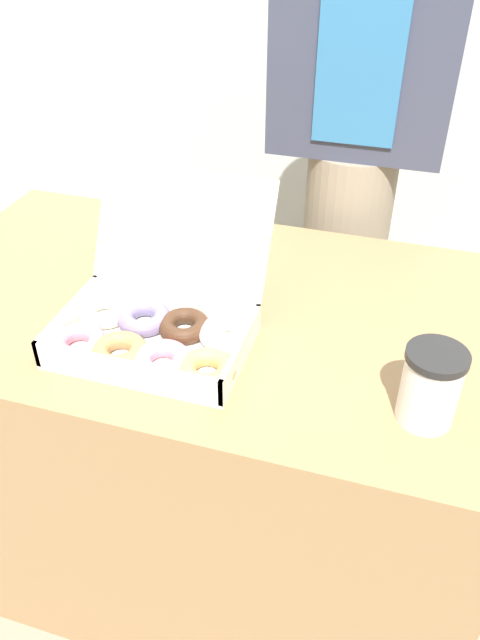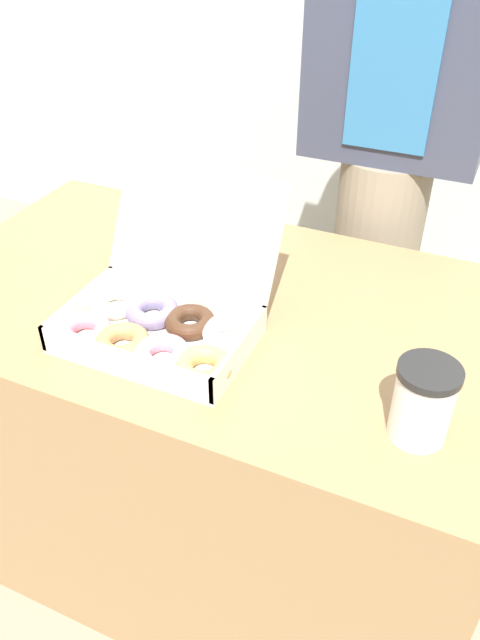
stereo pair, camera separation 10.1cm
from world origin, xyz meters
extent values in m
plane|color=gray|center=(0.00, 0.00, 0.00)|extent=(14.00, 14.00, 0.00)
cube|color=#99754C|center=(0.00, 0.00, 0.39)|extent=(1.16, 0.70, 0.77)
cube|color=white|center=(-0.02, -0.16, 0.77)|extent=(0.33, 0.22, 0.01)
cube|color=white|center=(-0.18, -0.16, 0.80)|extent=(0.01, 0.22, 0.05)
cube|color=white|center=(0.14, -0.16, 0.80)|extent=(0.01, 0.22, 0.05)
cube|color=white|center=(-0.02, -0.26, 0.80)|extent=(0.33, 0.01, 0.05)
cube|color=white|center=(-0.02, -0.06, 0.80)|extent=(0.33, 0.01, 0.05)
cube|color=white|center=(-0.02, 0.00, 0.92)|extent=(0.33, 0.11, 0.19)
torus|color=pink|center=(-0.14, -0.21, 0.79)|extent=(0.10, 0.10, 0.03)
torus|color=silver|center=(-0.14, -0.11, 0.79)|extent=(0.10, 0.10, 0.03)
torus|color=#B27F4C|center=(-0.06, -0.21, 0.79)|extent=(0.12, 0.12, 0.03)
torus|color=slate|center=(-0.06, -0.11, 0.79)|extent=(0.13, 0.13, 0.03)
torus|color=pink|center=(0.02, -0.21, 0.79)|extent=(0.13, 0.13, 0.03)
torus|color=#422819|center=(0.02, -0.11, 0.79)|extent=(0.13, 0.13, 0.03)
torus|color=tan|center=(0.10, -0.21, 0.79)|extent=(0.14, 0.14, 0.03)
torus|color=white|center=(0.10, -0.11, 0.79)|extent=(0.12, 0.12, 0.03)
cylinder|color=silver|center=(0.44, -0.19, 0.83)|extent=(0.09, 0.09, 0.11)
cylinder|color=black|center=(0.44, -0.19, 0.89)|extent=(0.09, 0.09, 0.01)
cylinder|color=gray|center=(0.21, 0.52, 0.45)|extent=(0.22, 0.22, 0.91)
cube|color=#383D51|center=(0.21, 0.52, 1.20)|extent=(0.39, 0.18, 0.58)
cube|color=teal|center=(0.21, 0.42, 1.14)|extent=(0.18, 0.01, 0.37)
camera|label=1|loc=(0.37, -0.92, 1.45)|focal=35.00mm
camera|label=2|loc=(0.46, -0.89, 1.45)|focal=35.00mm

